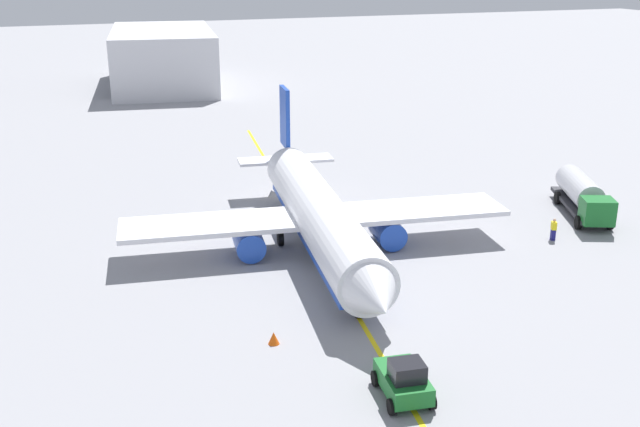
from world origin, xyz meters
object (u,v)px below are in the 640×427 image
at_px(safety_cone_nose, 274,338).
at_px(pushback_tug, 404,380).
at_px(refueling_worker, 553,230).
at_px(fuel_tanker, 583,195).
at_px(airplane, 319,215).

bearing_deg(safety_cone_nose, pushback_tug, 30.73).
relative_size(refueling_worker, safety_cone_nose, 2.36).
bearing_deg(safety_cone_nose, refueling_worker, 108.43).
relative_size(fuel_tanker, pushback_tug, 2.71).
bearing_deg(safety_cone_nose, airplane, 149.89).
xyz_separation_m(fuel_tanker, safety_cone_nose, (12.42, -30.67, -1.36)).
relative_size(pushback_tug, safety_cone_nose, 5.28).
height_order(pushback_tug, refueling_worker, pushback_tug).
xyz_separation_m(airplane, safety_cone_nose, (12.52, -7.26, -2.33)).
bearing_deg(fuel_tanker, airplane, -90.25).
height_order(airplane, safety_cone_nose, airplane).
xyz_separation_m(pushback_tug, safety_cone_nose, (-7.43, -4.42, -0.65)).
relative_size(airplane, pushback_tug, 8.86).
bearing_deg(airplane, fuel_tanker, 89.75).
relative_size(airplane, refueling_worker, 19.79).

